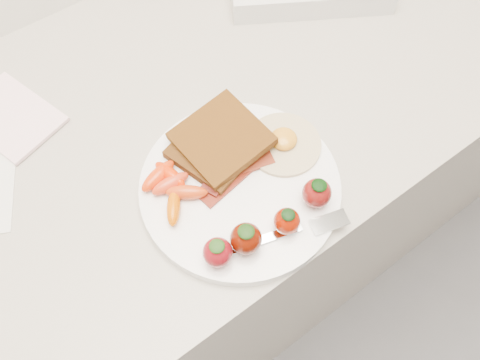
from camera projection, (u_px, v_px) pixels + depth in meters
counter at (192, 232)px, 1.09m from camera, size 2.00×0.60×0.90m
plate at (240, 187)px, 0.63m from camera, size 0.27×0.27×0.02m
toast_lower at (215, 149)px, 0.64m from camera, size 0.13×0.13×0.01m
toast_upper at (221, 138)px, 0.63m from camera, size 0.12×0.12×0.03m
fried_egg at (284, 143)px, 0.65m from camera, size 0.13×0.13×0.02m
bacon_strips at (232, 170)px, 0.63m from camera, size 0.12×0.07×0.01m
baby_carrots at (171, 186)px, 0.61m from camera, size 0.08×0.10×0.02m
strawberries at (267, 226)px, 0.57m from camera, size 0.18×0.05×0.05m
fork at (291, 232)px, 0.59m from camera, size 0.17×0.07×0.00m
notepad at (10, 116)px, 0.69m from camera, size 0.14×0.17×0.01m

